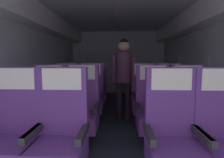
{
  "coord_description": "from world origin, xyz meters",
  "views": [
    {
      "loc": [
        0.02,
        -0.23,
        1.18
      ],
      "look_at": [
        -0.1,
        2.99,
        0.84
      ],
      "focal_mm": 29.82,
      "sensor_mm": 36.0,
      "label": 1
    }
  ],
  "objects_px": {
    "seat_c_right_window": "(144,98)",
    "seat_d_left_aisle": "(96,90)",
    "seat_d_right_window": "(140,90)",
    "seat_a_right_aisle": "(224,140)",
    "flight_attendant": "(124,71)",
    "seat_b_right_window": "(153,111)",
    "seat_c_left_window": "(66,97)",
    "seat_a_left_window": "(13,137)",
    "seat_a_left_aisle": "(60,138)",
    "seat_c_left_aisle": "(90,98)",
    "seat_a_right_window": "(172,139)",
    "seat_c_right_aisle": "(170,98)",
    "seat_b_left_aisle": "(81,111)",
    "seat_b_left_window": "(49,111)",
    "seat_d_left_window": "(77,90)",
    "seat_b_right_aisle": "(189,112)",
    "seat_d_right_aisle": "(159,90)"
  },
  "relations": [
    {
      "from": "seat_a_right_window",
      "to": "flight_attendant",
      "type": "bearing_deg",
      "value": 101.74
    },
    {
      "from": "seat_c_left_window",
      "to": "seat_a_left_aisle",
      "type": "bearing_deg",
      "value": -75.93
    },
    {
      "from": "seat_c_left_aisle",
      "to": "seat_c_right_aisle",
      "type": "xyz_separation_m",
      "value": [
        1.46,
        -0.01,
        0.0
      ]
    },
    {
      "from": "seat_c_left_aisle",
      "to": "seat_d_left_aisle",
      "type": "height_order",
      "value": "same"
    },
    {
      "from": "seat_b_left_window",
      "to": "seat_d_left_window",
      "type": "height_order",
      "value": "same"
    },
    {
      "from": "seat_d_left_aisle",
      "to": "seat_d_right_window",
      "type": "bearing_deg",
      "value": 0.69
    },
    {
      "from": "seat_a_right_window",
      "to": "seat_d_right_window",
      "type": "height_order",
      "value": "same"
    },
    {
      "from": "seat_b_right_aisle",
      "to": "seat_d_right_aisle",
      "type": "xyz_separation_m",
      "value": [
        -0.02,
        1.79,
        0.0
      ]
    },
    {
      "from": "seat_b_left_window",
      "to": "seat_a_left_window",
      "type": "bearing_deg",
      "value": -90.17
    },
    {
      "from": "seat_b_right_window",
      "to": "seat_b_left_window",
      "type": "bearing_deg",
      "value": -179.14
    },
    {
      "from": "flight_attendant",
      "to": "seat_b_right_window",
      "type": "bearing_deg",
      "value": 124.77
    },
    {
      "from": "seat_a_left_aisle",
      "to": "seat_c_left_aisle",
      "type": "height_order",
      "value": "same"
    },
    {
      "from": "seat_b_right_window",
      "to": "seat_d_right_aisle",
      "type": "xyz_separation_m",
      "value": [
        0.45,
        1.76,
        0.0
      ]
    },
    {
      "from": "seat_c_right_aisle",
      "to": "seat_c_right_window",
      "type": "distance_m",
      "value": 0.46
    },
    {
      "from": "seat_d_right_aisle",
      "to": "flight_attendant",
      "type": "xyz_separation_m",
      "value": [
        -0.84,
        -0.77,
        0.49
      ]
    },
    {
      "from": "seat_b_right_aisle",
      "to": "seat_c_left_window",
      "type": "height_order",
      "value": "same"
    },
    {
      "from": "seat_a_left_window",
      "to": "seat_b_left_aisle",
      "type": "xyz_separation_m",
      "value": [
        0.46,
        0.88,
        0.0
      ]
    },
    {
      "from": "seat_a_right_aisle",
      "to": "seat_c_left_aisle",
      "type": "height_order",
      "value": "same"
    },
    {
      "from": "seat_a_right_aisle",
      "to": "seat_b_left_window",
      "type": "bearing_deg",
      "value": 155.2
    },
    {
      "from": "seat_c_left_aisle",
      "to": "seat_c_right_aisle",
      "type": "height_order",
      "value": "same"
    },
    {
      "from": "seat_c_left_aisle",
      "to": "seat_d_right_window",
      "type": "bearing_deg",
      "value": 41.22
    },
    {
      "from": "seat_d_right_window",
      "to": "seat_a_right_aisle",
      "type": "bearing_deg",
      "value": -80.48
    },
    {
      "from": "seat_a_right_window",
      "to": "seat_d_left_aisle",
      "type": "distance_m",
      "value": 2.83
    },
    {
      "from": "seat_c_left_aisle",
      "to": "seat_c_right_aisle",
      "type": "relative_size",
      "value": 1.0
    },
    {
      "from": "seat_a_right_aisle",
      "to": "flight_attendant",
      "type": "bearing_deg",
      "value": 113.97
    },
    {
      "from": "seat_b_left_window",
      "to": "seat_d_right_window",
      "type": "relative_size",
      "value": 1.0
    },
    {
      "from": "seat_c_right_window",
      "to": "seat_b_left_window",
      "type": "bearing_deg",
      "value": -148.38
    },
    {
      "from": "seat_d_right_aisle",
      "to": "flight_attendant",
      "type": "height_order",
      "value": "flight_attendant"
    },
    {
      "from": "seat_a_left_window",
      "to": "seat_d_left_window",
      "type": "bearing_deg",
      "value": 90.01
    },
    {
      "from": "seat_a_right_aisle",
      "to": "seat_a_right_window",
      "type": "height_order",
      "value": "same"
    },
    {
      "from": "seat_d_right_window",
      "to": "seat_c_right_aisle",
      "type": "bearing_deg",
      "value": -63.48
    },
    {
      "from": "seat_a_left_window",
      "to": "seat_c_left_window",
      "type": "height_order",
      "value": "same"
    },
    {
      "from": "seat_b_right_window",
      "to": "seat_d_left_aisle",
      "type": "distance_m",
      "value": 2.02
    },
    {
      "from": "seat_b_right_window",
      "to": "seat_c_left_window",
      "type": "height_order",
      "value": "same"
    },
    {
      "from": "seat_d_right_window",
      "to": "flight_attendant",
      "type": "distance_m",
      "value": 1.0
    },
    {
      "from": "seat_a_left_window",
      "to": "seat_c_right_window",
      "type": "xyz_separation_m",
      "value": [
        1.46,
        1.77,
        0.0
      ]
    },
    {
      "from": "seat_c_left_aisle",
      "to": "seat_d_right_aisle",
      "type": "xyz_separation_m",
      "value": [
        1.46,
        0.89,
        0.0
      ]
    },
    {
      "from": "seat_c_right_aisle",
      "to": "seat_a_left_aisle",
      "type": "bearing_deg",
      "value": -129.56
    },
    {
      "from": "seat_a_left_aisle",
      "to": "seat_c_right_window",
      "type": "height_order",
      "value": "same"
    },
    {
      "from": "seat_a_right_window",
      "to": "seat_b_right_window",
      "type": "bearing_deg",
      "value": 90.23
    },
    {
      "from": "seat_b_left_aisle",
      "to": "seat_c_left_aisle",
      "type": "bearing_deg",
      "value": 90.55
    },
    {
      "from": "seat_a_right_window",
      "to": "seat_d_left_window",
      "type": "bearing_deg",
      "value": 118.96
    },
    {
      "from": "seat_b_left_window",
      "to": "seat_b_right_aisle",
      "type": "height_order",
      "value": "same"
    },
    {
      "from": "seat_a_right_aisle",
      "to": "seat_d_right_window",
      "type": "relative_size",
      "value": 1.0
    },
    {
      "from": "seat_c_right_aisle",
      "to": "flight_attendant",
      "type": "bearing_deg",
      "value": 171.52
    },
    {
      "from": "seat_a_left_aisle",
      "to": "seat_b_left_window",
      "type": "relative_size",
      "value": 1.0
    },
    {
      "from": "seat_a_right_aisle",
      "to": "seat_c_right_window",
      "type": "bearing_deg",
      "value": 104.52
    },
    {
      "from": "seat_a_left_aisle",
      "to": "seat_d_right_window",
      "type": "bearing_deg",
      "value": 69.07
    },
    {
      "from": "seat_c_right_window",
      "to": "seat_d_left_aisle",
      "type": "distance_m",
      "value": 1.33
    },
    {
      "from": "seat_d_left_aisle",
      "to": "seat_d_right_window",
      "type": "distance_m",
      "value": 1.02
    }
  ]
}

